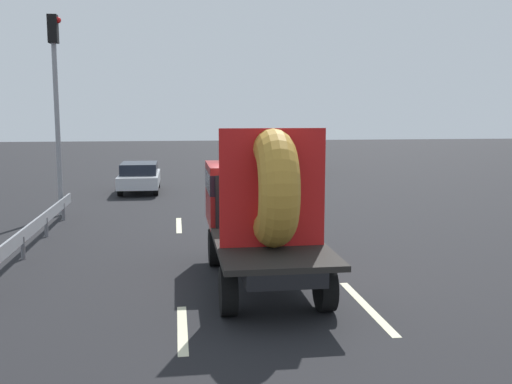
% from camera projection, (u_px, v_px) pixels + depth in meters
% --- Properties ---
extents(ground_plane, '(120.00, 120.00, 0.00)m').
position_uv_depth(ground_plane, '(276.00, 276.00, 12.25)').
color(ground_plane, black).
extents(flatbed_truck, '(2.02, 5.31, 3.17)m').
position_uv_depth(flatbed_truck, '(259.00, 203.00, 11.97)').
color(flatbed_truck, black).
rests_on(flatbed_truck, ground_plane).
extents(distant_sedan, '(1.68, 3.92, 1.28)m').
position_uv_depth(distant_sedan, '(140.00, 176.00, 25.20)').
color(distant_sedan, black).
rests_on(distant_sedan, ground_plane).
extents(traffic_light, '(0.42, 0.36, 6.58)m').
position_uv_depth(traffic_light, '(56.00, 88.00, 18.98)').
color(traffic_light, gray).
rests_on(traffic_light, ground_plane).
extents(guardrail, '(0.10, 10.10, 0.71)m').
position_uv_depth(guardrail, '(35.00, 227.00, 14.86)').
color(guardrail, gray).
rests_on(guardrail, ground_plane).
extents(lane_dash_left_near, '(0.16, 2.15, 0.01)m').
position_uv_depth(lane_dash_left_near, '(182.00, 329.00, 9.26)').
color(lane_dash_left_near, beige).
rests_on(lane_dash_left_near, ground_plane).
extents(lane_dash_left_far, '(0.16, 2.44, 0.01)m').
position_uv_depth(lane_dash_left_far, '(179.00, 225.00, 17.80)').
color(lane_dash_left_far, beige).
rests_on(lane_dash_left_far, ground_plane).
extents(lane_dash_right_near, '(0.16, 2.91, 0.01)m').
position_uv_depth(lane_dash_right_near, '(367.00, 307.00, 10.33)').
color(lane_dash_right_near, beige).
rests_on(lane_dash_right_near, ground_plane).
extents(lane_dash_right_far, '(0.16, 2.81, 0.01)m').
position_uv_depth(lane_dash_right_far, '(287.00, 226.00, 17.66)').
color(lane_dash_right_far, beige).
rests_on(lane_dash_right_far, ground_plane).
extents(oncoming_car, '(1.75, 4.08, 1.33)m').
position_uv_depth(oncoming_car, '(293.00, 160.00, 33.80)').
color(oncoming_car, black).
rests_on(oncoming_car, ground_plane).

